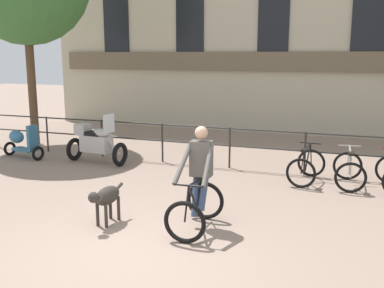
# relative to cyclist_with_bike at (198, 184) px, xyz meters

# --- Properties ---
(ground_plane) EXTENTS (60.00, 60.00, 0.00)m
(ground_plane) POSITION_rel_cyclist_with_bike_xyz_m (-0.61, -1.12, -0.76)
(ground_plane) COLOR gray
(canal_railing) EXTENTS (15.05, 0.05, 1.05)m
(canal_railing) POSITION_rel_cyclist_with_bike_xyz_m (-0.61, 4.08, -0.05)
(canal_railing) COLOR #2D2B28
(canal_railing) RESTS_ON ground_plane
(cyclist_with_bike) EXTENTS (0.73, 1.20, 1.70)m
(cyclist_with_bike) POSITION_rel_cyclist_with_bike_xyz_m (0.00, 0.00, 0.00)
(cyclist_with_bike) COLOR black
(cyclist_with_bike) RESTS_ON ground_plane
(dog) EXTENTS (0.30, 0.99, 0.67)m
(dog) POSITION_rel_cyclist_with_bike_xyz_m (-1.52, -0.40, -0.28)
(dog) COLOR #332D28
(dog) RESTS_ON ground_plane
(parked_motorcycle) EXTENTS (1.67, 0.77, 1.35)m
(parked_motorcycle) POSITION_rel_cyclist_with_bike_xyz_m (-4.08, 3.34, -0.20)
(parked_motorcycle) COLOR black
(parked_motorcycle) RESTS_ON ground_plane
(parked_bicycle_near_lamp) EXTENTS (0.78, 1.17, 0.86)m
(parked_bicycle_near_lamp) POSITION_rel_cyclist_with_bike_xyz_m (1.38, 3.43, -0.41)
(parked_bicycle_near_lamp) COLOR black
(parked_bicycle_near_lamp) RESTS_ON ground_plane
(parked_bicycle_mid_left) EXTENTS (0.75, 1.16, 0.86)m
(parked_bicycle_mid_left) POSITION_rel_cyclist_with_bike_xyz_m (2.30, 3.43, -0.41)
(parked_bicycle_mid_left) COLOR black
(parked_bicycle_mid_left) RESTS_ON ground_plane
(parked_scooter) EXTENTS (1.33, 0.64, 0.96)m
(parked_scooter) POSITION_rel_cyclist_with_bike_xyz_m (-6.37, 3.15, -0.30)
(parked_scooter) COLOR black
(parked_scooter) RESTS_ON ground_plane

